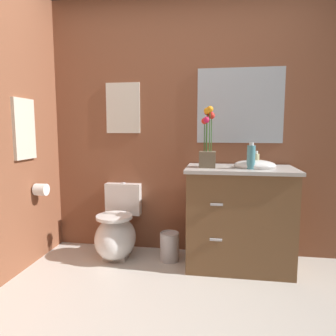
% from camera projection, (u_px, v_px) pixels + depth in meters
% --- Properties ---
extents(wall_back, '(4.19, 0.05, 2.50)m').
position_uv_depth(wall_back, '(206.00, 127.00, 3.04)').
color(wall_back, brown).
rests_on(wall_back, ground_plane).
extents(toilet, '(0.38, 0.59, 0.69)m').
position_uv_depth(toilet, '(117.00, 232.00, 3.00)').
color(toilet, white).
rests_on(toilet, ground_plane).
extents(vanity_cabinet, '(0.94, 0.56, 1.08)m').
position_uv_depth(vanity_cabinet, '(239.00, 216.00, 2.77)').
color(vanity_cabinet, brown).
rests_on(vanity_cabinet, ground_plane).
extents(flower_vase, '(0.14, 0.14, 0.53)m').
position_uv_depth(flower_vase, '(208.00, 145.00, 2.69)').
color(flower_vase, brown).
rests_on(flower_vase, vanity_cabinet).
extents(soap_bottle, '(0.07, 0.07, 0.22)m').
position_uv_depth(soap_bottle, '(251.00, 157.00, 2.59)').
color(soap_bottle, teal).
rests_on(soap_bottle, vanity_cabinet).
extents(lotion_bottle, '(0.06, 0.06, 0.15)m').
position_uv_depth(lotion_bottle, '(256.00, 160.00, 2.68)').
color(lotion_bottle, beige).
rests_on(lotion_bottle, vanity_cabinet).
extents(trash_bin, '(0.18, 0.18, 0.27)m').
position_uv_depth(trash_bin, '(170.00, 246.00, 2.92)').
color(trash_bin, '#B7B7BC').
rests_on(trash_bin, ground_plane).
extents(wall_poster, '(0.35, 0.01, 0.50)m').
position_uv_depth(wall_poster, '(123.00, 108.00, 3.11)').
color(wall_poster, silver).
extents(wall_mirror, '(0.80, 0.01, 0.70)m').
position_uv_depth(wall_mirror, '(240.00, 106.00, 2.93)').
color(wall_mirror, '#B2BCC6').
extents(hanging_towel, '(0.03, 0.28, 0.52)m').
position_uv_depth(hanging_towel, '(24.00, 129.00, 2.67)').
color(hanging_towel, beige).
extents(toilet_paper_roll, '(0.11, 0.11, 0.11)m').
position_uv_depth(toilet_paper_roll, '(41.00, 190.00, 2.85)').
color(toilet_paper_roll, white).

